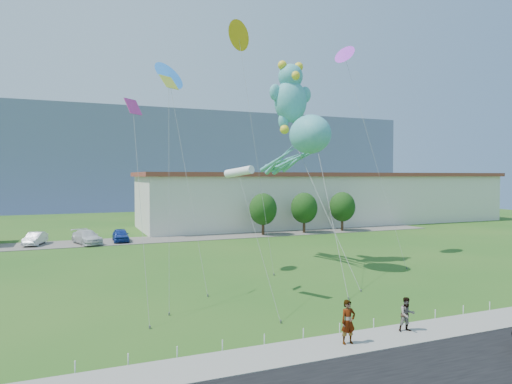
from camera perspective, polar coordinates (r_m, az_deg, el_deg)
ground at (r=25.16m, az=10.75°, el=-15.77°), size 160.00×160.00×0.00m
sidewalk at (r=23.01m, az=14.66°, el=-17.39°), size 80.00×2.50×0.10m
parking_strip at (r=57.12m, az=-8.83°, el=-5.70°), size 70.00×6.00×0.06m
hill_ridge at (r=140.77m, az=-16.92°, el=3.88°), size 160.00×50.00×25.00m
warehouse at (r=75.14m, az=9.15°, el=-0.72°), size 61.00×15.00×8.20m
rope_fence at (r=24.06m, az=12.51°, el=-16.00°), size 26.05×0.05×0.50m
tree_near at (r=58.95m, az=0.89°, el=-2.16°), size 3.60×3.60×5.47m
tree_mid at (r=61.55m, az=6.04°, el=-1.99°), size 3.60×3.60×5.47m
tree_far at (r=64.60m, az=10.73°, el=-1.83°), size 3.60×3.60×5.47m
pedestrian_left at (r=21.75m, az=11.45°, el=-15.62°), size 0.73×0.48×1.98m
pedestrian_right at (r=24.12m, az=18.35°, el=-14.31°), size 0.92×0.78×1.66m
parked_car_silver at (r=56.23m, az=-25.89°, el=-5.26°), size 2.53×4.45×1.39m
parked_car_white at (r=54.82m, az=-20.39°, el=-5.30°), size 3.63×5.64×1.52m
parked_car_blue at (r=55.61m, az=-16.57°, el=-5.18°), size 1.87×4.37×1.47m
octopus_kite at (r=37.58m, az=5.86°, el=5.95°), size 3.33×15.08×12.52m
teddy_bear_kite at (r=40.08m, az=4.35°, el=11.90°), size 3.90×11.57×17.49m
small_kite_white at (r=27.77m, az=-2.11°, el=2.42°), size 0.82×6.06×8.37m
small_kite_purple at (r=45.26m, az=11.20°, el=16.00°), size 2.47×7.79×19.83m
small_kite_yellow at (r=29.07m, az=-10.84°, el=10.35°), size 1.55×4.59×13.98m
small_kite_orange at (r=41.10m, az=-2.06°, el=18.32°), size 1.83×6.14×20.41m
small_kite_pink at (r=28.55m, az=-14.92°, el=7.68°), size 1.29×6.62×12.36m
small_kite_blue at (r=36.28m, az=-10.75°, el=13.67°), size 1.87×7.98×16.06m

